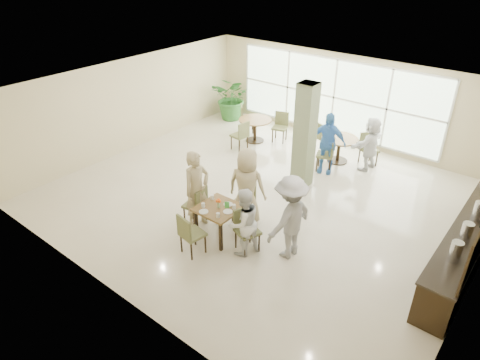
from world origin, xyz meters
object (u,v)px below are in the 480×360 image
Objects in this scene: teen_right at (243,222)px; teen_standing at (290,218)px; potted_plant at (233,98)px; adult_standing at (301,115)px; teen_left at (197,190)px; main_table at (219,211)px; round_table_left at (255,125)px; round_table_right at (339,144)px; buffet_counter at (469,240)px; adult_b at (370,144)px; teen_far at (247,186)px; adult_a at (327,143)px.

teen_right is 0.83× the size of teen_standing.
adult_standing is (2.84, 0.06, 0.01)m from potted_plant.
adult_standing is at bearing 15.15° from teen_left.
potted_plant is 0.86× the size of teen_left.
main_table and round_table_left have the same top height.
potted_plant is 7.75m from teen_right.
buffet_counter reaches higher than round_table_right.
adult_b is (0.43, 5.23, 0.02)m from teen_right.
teen_left is at bearing -79.77° from teen_right.
potted_plant is 5.56m from adult_b.
round_table_right is at bearing 86.43° from main_table.
round_table_left is 2.84m from round_table_right.
adult_standing reaches higher than potted_plant.
adult_b is at bearing 141.07° from buffet_counter.
adult_a is (0.24, 3.31, -0.03)m from teen_far.
round_table_left is 4.96m from teen_left.
round_table_right is 0.67× the size of potted_plant.
adult_b is at bearing -13.24° from teen_left.
round_table_left is at bearing -128.90° from teen_right.
buffet_counter reaches higher than adult_a.
potted_plant is at bearing 149.41° from round_table_left.
teen_left is 1.01× the size of teen_far.
adult_a is 1.14× the size of adult_b.
adult_a is (-0.45, 4.30, 0.12)m from teen_right.
buffet_counter is 3.09× the size of teen_right.
main_table is 0.48× the size of teen_left.
adult_b is at bearing -6.27° from potted_plant.
teen_left reaches higher than adult_a.
round_table_left is at bearing -72.55° from teen_far.
round_table_right is 1.98m from adult_standing.
teen_left is at bearing 106.91° from adult_standing.
teen_left reaches higher than adult_standing.
round_table_right is at bearing 148.55° from buffet_counter.
round_table_left is at bearing 57.01° from adult_standing.
buffet_counter is 2.57× the size of teen_far.
teen_standing is 6.15m from adult_standing.
buffet_counter is at bearing -31.45° from round_table_right.
adult_standing reaches higher than round_table_right.
potted_plant is 0.87× the size of teen_standing.
adult_b is (-3.29, 2.66, 0.22)m from buffet_counter.
round_table_right is 0.23× the size of buffet_counter.
teen_far is 5.16m from adult_standing.
teen_standing is 3.95m from adult_a.
potted_plant reaches higher than main_table.
teen_left reaches higher than teen_right.
adult_b reaches higher than main_table.
buffet_counter is at bearing 28.59° from main_table.
main_table is at bearing 113.30° from adult_standing.
round_table_left is 0.57× the size of teen_standing.
round_table_left is at bearing -75.28° from adult_b.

